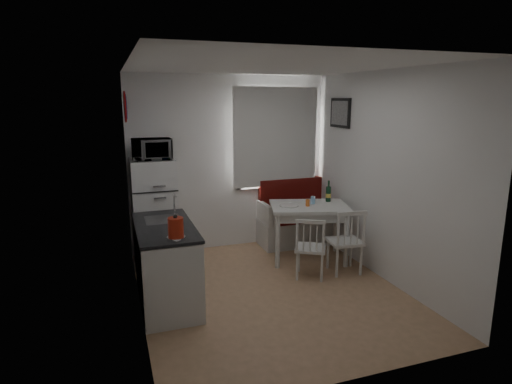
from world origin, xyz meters
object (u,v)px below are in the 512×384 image
(wine_bottle, at_px, (328,191))
(dining_table, at_px, (309,211))
(kettle, at_px, (176,228))
(chair_left, at_px, (314,242))
(kitchen_counter, at_px, (166,263))
(microwave, at_px, (152,149))
(chair_right, at_px, (349,235))
(fridge, at_px, (155,212))
(bench, at_px, (303,222))

(wine_bottle, bearing_deg, dining_table, -164.05)
(kettle, bearing_deg, chair_left, 16.91)
(kitchen_counter, xyz_separation_m, chair_left, (1.83, 0.01, 0.04))
(kitchen_counter, distance_m, wine_bottle, 2.59)
(dining_table, relative_size, kettle, 5.05)
(kettle, height_order, wine_bottle, kettle)
(microwave, bearing_deg, chair_right, -27.35)
(fridge, relative_size, microwave, 2.89)
(microwave, distance_m, kettle, 1.82)
(fridge, bearing_deg, dining_table, -15.86)
(bench, bearing_deg, kettle, -140.24)
(dining_table, distance_m, kettle, 2.38)
(dining_table, relative_size, microwave, 2.44)
(chair_left, bearing_deg, fridge, 174.28)
(dining_table, relative_size, wine_bottle, 4.02)
(kitchen_counter, distance_m, microwave, 1.65)
(bench, height_order, chair_left, bench)
(fridge, height_order, microwave, microwave)
(kitchen_counter, bearing_deg, chair_left, 0.18)
(kitchen_counter, relative_size, wine_bottle, 4.30)
(microwave, height_order, wine_bottle, microwave)
(chair_right, height_order, kettle, kettle)
(fridge, distance_m, microwave, 0.87)
(chair_right, relative_size, kettle, 1.92)
(bench, relative_size, fridge, 0.97)
(kitchen_counter, relative_size, fridge, 0.90)
(fridge, bearing_deg, chair_left, -34.36)
(fridge, relative_size, kettle, 5.99)
(kitchen_counter, xyz_separation_m, fridge, (0.02, 1.24, 0.27))
(fridge, relative_size, wine_bottle, 4.76)
(bench, distance_m, fridge, 2.34)
(kitchen_counter, bearing_deg, microwave, 89.06)
(chair_right, bearing_deg, bench, 97.04)
(dining_table, xyz_separation_m, microwave, (-2.06, 0.54, 0.89))
(kitchen_counter, height_order, chair_right, kitchen_counter)
(chair_left, distance_m, fridge, 2.21)
(chair_left, bearing_deg, kitchen_counter, -151.18)
(dining_table, height_order, chair_right, chair_right)
(bench, height_order, dining_table, bench)
(chair_left, relative_size, kettle, 2.10)
(bench, height_order, microwave, microwave)
(dining_table, bearing_deg, microwave, -178.10)
(kitchen_counter, bearing_deg, bench, 30.27)
(kettle, bearing_deg, microwave, 90.99)
(chair_left, height_order, fridge, fridge)
(kitchen_counter, relative_size, chair_right, 2.82)
(kettle, bearing_deg, bench, 39.76)
(bench, height_order, chair_right, bench)
(kitchen_counter, height_order, wine_bottle, kitchen_counter)
(dining_table, bearing_deg, fridge, -179.39)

